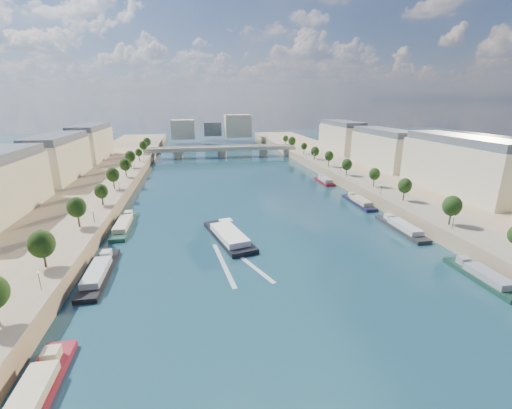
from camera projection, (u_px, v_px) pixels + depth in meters
name	position (u px, v px, depth m)	size (l,w,h in m)	color
ground	(247.00, 202.00, 144.68)	(700.00, 700.00, 0.00)	#0D293A
quay_left	(62.00, 206.00, 131.55)	(44.00, 520.00, 5.00)	#9E8460
quay_right	(402.00, 189.00, 156.35)	(44.00, 520.00, 5.00)	#9E8460
pave_left	(103.00, 197.00, 133.39)	(14.00, 520.00, 0.10)	gray
pave_right	(372.00, 185.00, 153.02)	(14.00, 520.00, 0.10)	gray
trees_left	(107.00, 182.00, 134.02)	(4.80, 268.80, 8.26)	#382B1E
trees_right	(359.00, 169.00, 160.49)	(4.80, 268.80, 8.26)	#382B1E
lamps_left	(108.00, 197.00, 123.96)	(0.36, 200.36, 4.28)	black
lamps_right	(358.00, 177.00, 156.14)	(0.36, 200.36, 4.28)	black
buildings_left	(32.00, 165.00, 136.51)	(16.00, 226.00, 23.20)	#BEB392
buildings_right	(416.00, 154.00, 165.78)	(16.00, 226.00, 23.20)	#BEB392
skyline	(216.00, 127.00, 347.37)	(79.00, 42.00, 22.00)	#BEB392
bridge	(222.00, 150.00, 257.49)	(112.00, 12.00, 8.15)	#C1B79E
tour_barge	(229.00, 236.00, 106.15)	(14.48, 29.26, 3.82)	black
wake	(235.00, 263.00, 90.86)	(13.67, 25.96, 0.04)	silver
moored_barges_left	(83.00, 303.00, 71.60)	(5.00, 122.72, 3.60)	#1C1A3A
moored_barges_right	(411.00, 233.00, 108.61)	(5.00, 165.50, 3.60)	black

